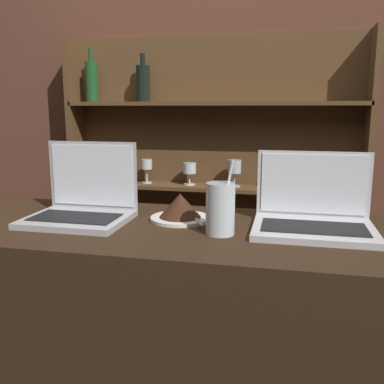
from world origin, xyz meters
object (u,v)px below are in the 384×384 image
(laptop_far, at_px, (313,214))
(water_glass, at_px, (220,209))
(cake_plate, at_px, (180,208))
(laptop_near, at_px, (83,203))

(laptop_far, xyz_separation_m, water_glass, (-0.25, -0.11, 0.03))
(laptop_far, bearing_deg, water_glass, -157.24)
(cake_plate, distance_m, water_glass, 0.19)
(cake_plate, xyz_separation_m, water_glass, (0.14, -0.12, 0.03))
(laptop_far, distance_m, water_glass, 0.27)
(laptop_near, xyz_separation_m, water_glass, (0.44, -0.07, 0.02))
(water_glass, bearing_deg, laptop_near, 171.43)
(laptop_near, relative_size, laptop_far, 0.91)
(laptop_far, relative_size, cake_plate, 1.79)
(laptop_near, relative_size, water_glass, 1.46)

